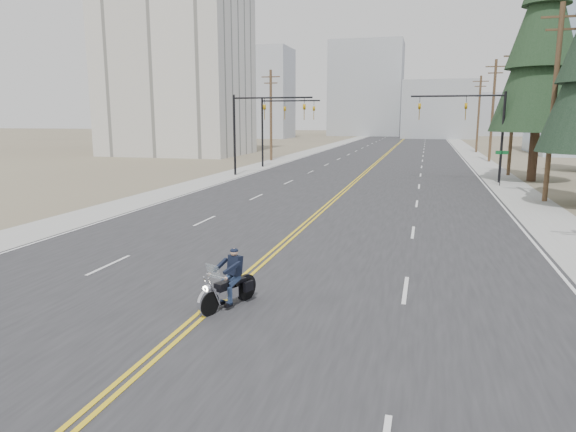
# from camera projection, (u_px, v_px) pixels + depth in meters

# --- Properties ---
(ground_plane) EXTENTS (400.00, 400.00, 0.00)m
(ground_plane) POSITION_uv_depth(u_px,v_px,m) (191.00, 325.00, 12.63)
(ground_plane) COLOR #776D56
(ground_plane) RESTS_ON ground
(road) EXTENTS (20.00, 200.00, 0.01)m
(road) POSITION_uv_depth(u_px,v_px,m) (390.00, 151.00, 79.02)
(road) COLOR #303033
(road) RESTS_ON ground
(sidewalk_left) EXTENTS (3.00, 200.00, 0.01)m
(sidewalk_left) POSITION_uv_depth(u_px,v_px,m) (317.00, 150.00, 81.95)
(sidewalk_left) COLOR #A5A5A0
(sidewalk_left) RESTS_ON ground
(sidewalk_right) EXTENTS (3.00, 200.00, 0.01)m
(sidewalk_right) POSITION_uv_depth(u_px,v_px,m) (469.00, 152.00, 76.09)
(sidewalk_right) COLOR #A5A5A0
(sidewalk_right) RESTS_ON ground
(traffic_mast_left) EXTENTS (7.10, 0.26, 7.00)m
(traffic_mast_left) POSITION_uv_depth(u_px,v_px,m) (256.00, 119.00, 44.34)
(traffic_mast_left) COLOR black
(traffic_mast_left) RESTS_ON ground
(traffic_mast_right) EXTENTS (7.10, 0.26, 7.00)m
(traffic_mast_right) POSITION_uv_depth(u_px,v_px,m) (476.00, 119.00, 39.76)
(traffic_mast_right) COLOR black
(traffic_mast_right) RESTS_ON ground
(traffic_mast_far) EXTENTS (6.10, 0.26, 7.00)m
(traffic_mast_far) POSITION_uv_depth(u_px,v_px,m) (278.00, 119.00, 52.02)
(traffic_mast_far) COLOR black
(traffic_mast_far) RESTS_ON ground
(street_sign) EXTENTS (0.90, 0.06, 2.62)m
(street_sign) POSITION_uv_depth(u_px,v_px,m) (501.00, 162.00, 37.99)
(street_sign) COLOR black
(street_sign) RESTS_ON ground
(utility_pole_b) EXTENTS (2.20, 0.30, 11.50)m
(utility_pole_b) POSITION_uv_depth(u_px,v_px,m) (554.00, 101.00, 30.13)
(utility_pole_b) COLOR brown
(utility_pole_b) RESTS_ON ground
(utility_pole_c) EXTENTS (2.20, 0.30, 11.00)m
(utility_pole_c) POSITION_uv_depth(u_px,v_px,m) (513.00, 109.00, 44.41)
(utility_pole_c) COLOR brown
(utility_pole_c) RESTS_ON ground
(utility_pole_d) EXTENTS (2.20, 0.30, 11.50)m
(utility_pole_d) POSITION_uv_depth(u_px,v_px,m) (493.00, 109.00, 58.58)
(utility_pole_d) COLOR brown
(utility_pole_d) RESTS_ON ground
(utility_pole_e) EXTENTS (2.20, 0.30, 11.00)m
(utility_pole_e) POSITION_uv_depth(u_px,v_px,m) (479.00, 113.00, 74.76)
(utility_pole_e) COLOR brown
(utility_pole_e) RESTS_ON ground
(utility_pole_left) EXTENTS (2.20, 0.30, 10.50)m
(utility_pole_left) POSITION_uv_depth(u_px,v_px,m) (271.00, 114.00, 60.31)
(utility_pole_left) COLOR brown
(utility_pole_left) RESTS_ON ground
(apartment_block) EXTENTS (18.00, 14.00, 30.00)m
(apartment_block) POSITION_uv_depth(u_px,v_px,m) (176.00, 43.00, 69.10)
(apartment_block) COLOR silver
(apartment_block) RESTS_ON ground
(haze_bldg_a) EXTENTS (14.00, 12.00, 22.00)m
(haze_bldg_a) POSITION_uv_depth(u_px,v_px,m) (263.00, 94.00, 128.55)
(haze_bldg_a) COLOR #B7BCC6
(haze_bldg_a) RESTS_ON ground
(haze_bldg_b) EXTENTS (18.00, 14.00, 14.00)m
(haze_bldg_b) POSITION_uv_depth(u_px,v_px,m) (439.00, 110.00, 127.83)
(haze_bldg_b) COLOR #ADB2B7
(haze_bldg_b) RESTS_ON ground
(haze_bldg_d) EXTENTS (20.00, 15.00, 26.00)m
(haze_bldg_d) POSITION_uv_depth(u_px,v_px,m) (366.00, 89.00, 146.03)
(haze_bldg_d) COLOR #ADB2B7
(haze_bldg_d) RESTS_ON ground
(haze_bldg_e) EXTENTS (14.00, 14.00, 12.00)m
(haze_bldg_e) POSITION_uv_depth(u_px,v_px,m) (499.00, 114.00, 147.40)
(haze_bldg_e) COLOR #B7BCC6
(haze_bldg_e) RESTS_ON ground
(haze_bldg_f) EXTENTS (12.00, 12.00, 16.00)m
(haze_bldg_f) POSITION_uv_depth(u_px,v_px,m) (229.00, 107.00, 147.17)
(haze_bldg_f) COLOR #ADB2B7
(haze_bldg_f) RESTS_ON ground
(motorcyclist) EXTENTS (1.55, 2.21, 1.59)m
(motorcyclist) POSITION_uv_depth(u_px,v_px,m) (228.00, 279.00, 13.64)
(motorcyclist) COLOR black
(motorcyclist) RESTS_ON ground
(conifer_tall) EXTENTS (7.10, 7.10, 19.73)m
(conifer_tall) POSITION_uv_depth(u_px,v_px,m) (544.00, 34.00, 39.19)
(conifer_tall) COLOR #382619
(conifer_tall) RESTS_ON ground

